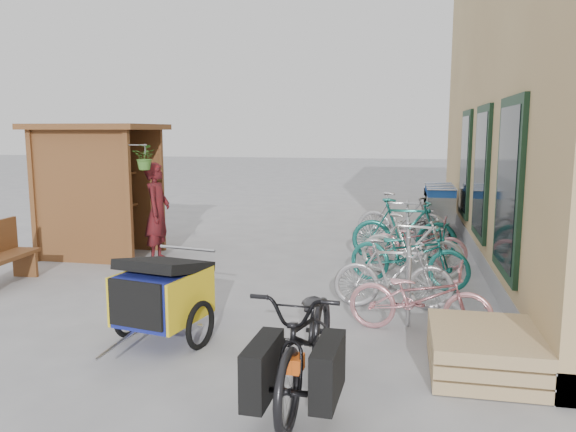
% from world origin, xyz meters
% --- Properties ---
extents(ground, '(80.00, 80.00, 0.00)m').
position_xyz_m(ground, '(0.00, 0.00, 0.00)').
color(ground, '#9C9C9F').
extents(kiosk, '(2.49, 1.65, 2.40)m').
position_xyz_m(kiosk, '(-3.28, 2.47, 1.55)').
color(kiosk, brown).
rests_on(kiosk, ground).
extents(bike_rack, '(0.05, 5.35, 0.86)m').
position_xyz_m(bike_rack, '(2.30, 2.40, 0.52)').
color(bike_rack, '#A5A8AD').
rests_on(bike_rack, ground).
extents(pallet_stack, '(1.00, 1.20, 0.40)m').
position_xyz_m(pallet_stack, '(3.00, -1.40, 0.21)').
color(pallet_stack, tan).
rests_on(pallet_stack, ground).
extents(shopping_carts, '(0.61, 2.43, 1.10)m').
position_xyz_m(shopping_carts, '(3.00, 6.34, 0.64)').
color(shopping_carts, silver).
rests_on(shopping_carts, ground).
extents(child_trailer, '(1.07, 1.71, 0.99)m').
position_xyz_m(child_trailer, '(-0.32, -1.27, 0.55)').
color(child_trailer, navy).
rests_on(child_trailer, ground).
extents(cargo_bike, '(0.78, 2.02, 1.05)m').
position_xyz_m(cargo_bike, '(1.44, -2.24, 0.52)').
color(cargo_bike, black).
rests_on(cargo_bike, ground).
extents(person_kiosk, '(0.48, 0.68, 1.74)m').
position_xyz_m(person_kiosk, '(-1.98, 2.26, 0.87)').
color(person_kiosk, maroon).
rests_on(person_kiosk, ground).
extents(bike_0, '(1.67, 0.80, 0.84)m').
position_xyz_m(bike_0, '(2.42, -0.46, 0.42)').
color(bike_0, '#C8818A').
rests_on(bike_0, ground).
extents(bike_1, '(1.55, 0.49, 0.92)m').
position_xyz_m(bike_1, '(2.11, 0.39, 0.46)').
color(bike_1, '#A8A7AC').
rests_on(bike_1, ground).
extents(bike_2, '(1.92, 1.15, 0.95)m').
position_xyz_m(bike_2, '(2.31, 1.53, 0.48)').
color(bike_2, '#1B6D65').
rests_on(bike_2, ground).
extents(bike_3, '(1.72, 0.91, 0.99)m').
position_xyz_m(bike_3, '(2.36, 2.10, 0.50)').
color(bike_3, '#B2B2AE').
rests_on(bike_3, ground).
extents(bike_4, '(1.70, 0.78, 0.86)m').
position_xyz_m(bike_4, '(2.46, 2.72, 0.43)').
color(bike_4, '#C8818A').
rests_on(bike_4, ground).
extents(bike_5, '(1.84, 0.52, 1.10)m').
position_xyz_m(bike_5, '(2.24, 3.22, 0.55)').
color(bike_5, '#1B6D65').
rests_on(bike_5, ground).
extents(bike_6, '(1.64, 1.01, 0.81)m').
position_xyz_m(bike_6, '(2.29, 4.01, 0.41)').
color(bike_6, '#A8A7AC').
rests_on(bike_6, ground).
extents(bike_7, '(1.87, 0.87, 1.09)m').
position_xyz_m(bike_7, '(2.20, 4.37, 0.54)').
color(bike_7, '#A8A7AC').
rests_on(bike_7, ground).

